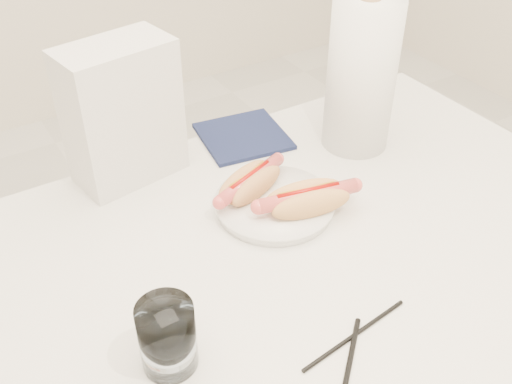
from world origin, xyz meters
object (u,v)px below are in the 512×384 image
plate (275,205)px  hotdog_right (308,199)px  paper_towel_roll (361,76)px  water_glass (167,337)px  hotdog_left (250,183)px  table (291,285)px  napkin_box (122,113)px

plate → hotdog_right: bearing=-54.6°
hotdog_right → paper_towel_roll: bearing=45.1°
water_glass → paper_towel_roll: size_ratio=0.35×
hotdog_left → hotdog_right: size_ratio=0.90×
plate → hotdog_right: size_ratio=1.13×
hotdog_left → paper_towel_roll: paper_towel_roll is taller
table → napkin_box: (-0.13, 0.35, 0.19)m
hotdog_left → water_glass: bearing=-158.4°
table → napkin_box: 0.42m
hotdog_left → water_glass: size_ratio=1.57×
napkin_box → paper_towel_roll: 0.45m
hotdog_right → water_glass: size_ratio=1.74×
napkin_box → paper_towel_roll: (0.42, -0.14, 0.02)m
hotdog_left → napkin_box: (-0.15, 0.19, 0.09)m
paper_towel_roll → napkin_box: bearing=162.3°
table → plate: (0.04, 0.12, 0.07)m
table → paper_towel_roll: (0.30, 0.21, 0.21)m
plate → water_glass: bearing=-146.0°
table → hotdog_left: size_ratio=7.52×
hotdog_left → hotdog_right: bearing=-78.8°
plate → napkin_box: napkin_box is taller
water_glass → paper_towel_roll: (0.54, 0.29, 0.10)m
water_glass → napkin_box: napkin_box is taller
hotdog_right → napkin_box: bearing=138.0°
napkin_box → plate: bearing=-63.2°
hotdog_left → table: bearing=-117.6°
hotdog_left → paper_towel_roll: size_ratio=0.54×
hotdog_left → plate: bearing=-83.2°
paper_towel_roll → water_glass: bearing=-151.8°
hotdog_right → napkin_box: napkin_box is taller
plate → water_glass: water_glass is taller
table → plate: 0.14m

